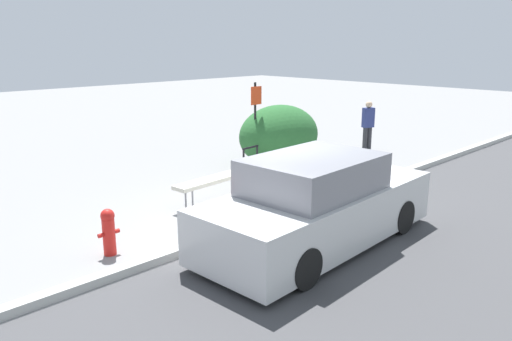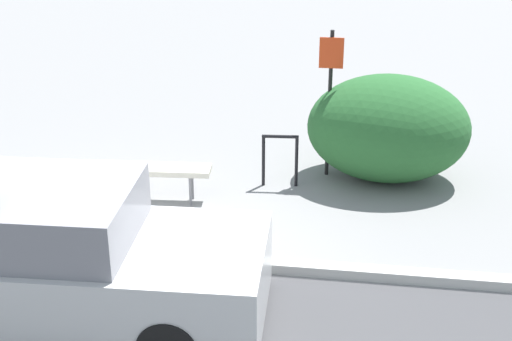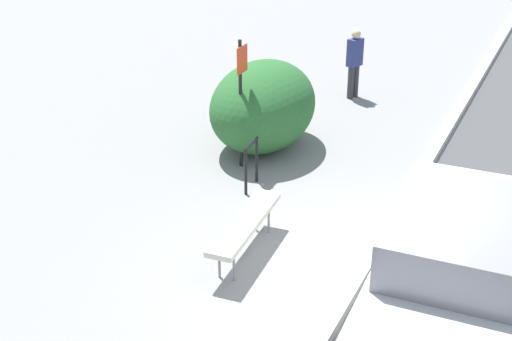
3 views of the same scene
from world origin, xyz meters
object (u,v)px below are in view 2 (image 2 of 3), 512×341
object	(u,v)px
bench	(145,170)
bike_rack	(280,155)
parked_car_near	(48,261)
sign_post	(330,91)

from	to	relation	value
bench	bike_rack	world-z (taller)	bike_rack
bench	bike_rack	size ratio (longest dim) A/B	2.34
parked_car_near	bench	bearing A→B (deg)	83.91
bench	bike_rack	xyz separation A→B (m)	(1.87, 0.80, 0.01)
bike_rack	sign_post	bearing A→B (deg)	37.26
parked_car_near	bike_rack	bearing A→B (deg)	58.74
bike_rack	parked_car_near	bearing A→B (deg)	-118.87
bench	bike_rack	bearing A→B (deg)	19.20
bike_rack	parked_car_near	distance (m)	4.26
sign_post	parked_car_near	world-z (taller)	sign_post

